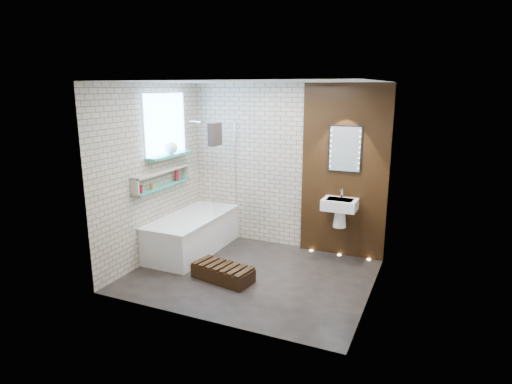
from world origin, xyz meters
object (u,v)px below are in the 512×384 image
at_px(bath_screen, 225,169).
at_px(bathtub, 193,233).
at_px(washbasin, 340,208).
at_px(walnut_step, 223,273).
at_px(led_mirror, 345,149).

bearing_deg(bath_screen, bathtub, -128.90).
bearing_deg(washbasin, walnut_step, -132.07).
relative_size(washbasin, led_mirror, 0.83).
bearing_deg(led_mirror, washbasin, -90.00).
relative_size(bath_screen, washbasin, 2.41).
xyz_separation_m(bath_screen, led_mirror, (1.82, 0.34, 0.37)).
height_order(bath_screen, washbasin, bath_screen).
bearing_deg(bathtub, led_mirror, 19.78).
bearing_deg(washbasin, led_mirror, 90.00).
bearing_deg(washbasin, bathtub, -163.99).
height_order(washbasin, led_mirror, led_mirror).
xyz_separation_m(bathtub, washbasin, (2.17, 0.62, 0.50)).
bearing_deg(bathtub, bath_screen, 51.10).
relative_size(bathtub, led_mirror, 2.49).
xyz_separation_m(washbasin, led_mirror, (0.00, 0.16, 0.86)).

